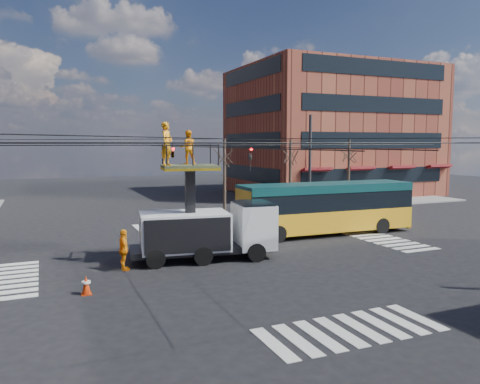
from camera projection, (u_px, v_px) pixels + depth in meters
name	position (u px, v px, depth m)	size (l,w,h in m)	color
ground	(229.00, 257.00, 23.45)	(120.00, 120.00, 0.00)	black
sidewalk_ne	(337.00, 195.00, 50.84)	(18.00, 18.00, 0.12)	slate
crosswalks	(229.00, 257.00, 23.44)	(22.40, 22.40, 0.02)	silver
building_ne	(330.00, 131.00, 53.22)	(20.06, 16.06, 14.00)	maroon
overhead_network	(225.00, 171.00, 23.34)	(24.24, 24.24, 8.00)	#2D2D30
tree_a	(224.00, 156.00, 37.26)	(2.00, 2.00, 6.00)	#382B21
tree_b	(290.00, 156.00, 39.60)	(2.00, 2.00, 6.00)	#382B21
tree_c	(349.00, 155.00, 41.94)	(2.00, 2.00, 6.00)	#382B21
utility_truck	(206.00, 217.00, 22.87)	(7.25, 3.42, 6.66)	black
city_bus	(326.00, 207.00, 29.19)	(11.31, 2.90, 3.20)	gold
traffic_cone	(86.00, 285.00, 17.62)	(0.36, 0.36, 0.74)	red
worker_ground	(124.00, 250.00, 20.92)	(1.09, 0.45, 1.86)	orange
flagger	(249.00, 225.00, 27.76)	(1.10, 0.63, 1.71)	#FF5E10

